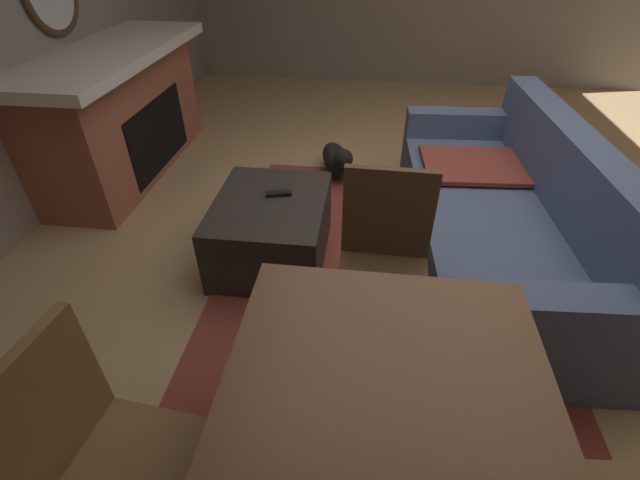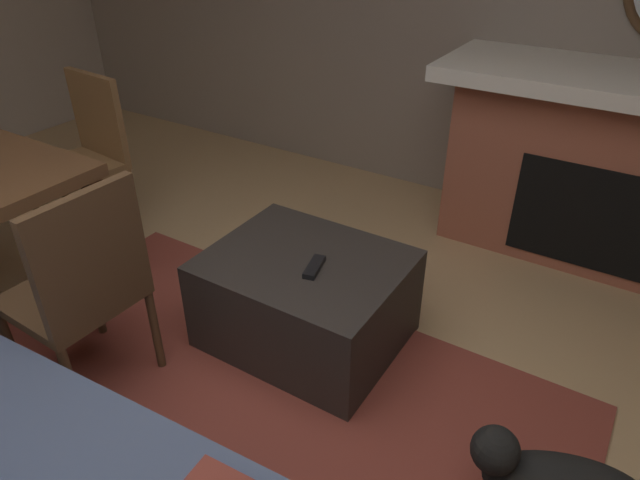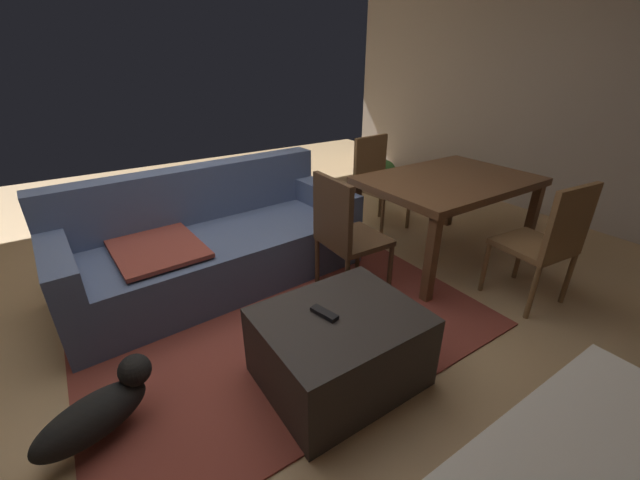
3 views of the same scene
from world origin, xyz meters
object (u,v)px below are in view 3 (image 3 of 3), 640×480
(dining_chair_north, at_px, (377,177))
(small_dog, at_px, (99,411))
(dining_chair_south, at_px, (548,239))
(potted_plant, at_px, (383,176))
(ottoman_coffee_table, at_px, (340,347))
(couch, at_px, (213,244))
(dining_table, at_px, (448,187))
(dining_chair_west, at_px, (344,231))
(tv_remote, at_px, (324,313))

(dining_chair_north, distance_m, small_dog, 3.09)
(dining_chair_south, height_order, potted_plant, dining_chair_south)
(potted_plant, bearing_deg, ottoman_coffee_table, -136.22)
(couch, relative_size, potted_plant, 4.78)
(dining_table, relative_size, dining_chair_west, 1.52)
(ottoman_coffee_table, xyz_separation_m, dining_chair_north, (1.64, 1.58, 0.30))
(dining_chair_west, bearing_deg, tv_remote, -133.57)
(dining_chair_north, height_order, dining_chair_south, same)
(ottoman_coffee_table, bearing_deg, tv_remote, 149.24)
(couch, relative_size, dining_table, 1.62)
(dining_table, height_order, small_dog, dining_table)
(dining_table, bearing_deg, dining_chair_north, 90.51)
(dining_chair_north, relative_size, small_dog, 1.62)
(couch, distance_m, dining_chair_north, 1.84)
(tv_remote, xyz_separation_m, dining_chair_west, (0.62, 0.65, 0.07))
(dining_table, bearing_deg, dining_chair_south, -90.57)
(dining_chair_south, bearing_deg, dining_chair_north, 89.97)
(dining_chair_north, bearing_deg, couch, -176.18)
(dining_table, relative_size, dining_chair_north, 1.52)
(dining_chair_west, bearing_deg, small_dog, -167.56)
(couch, relative_size, ottoman_coffee_table, 2.73)
(dining_table, bearing_deg, ottoman_coffee_table, -157.17)
(couch, distance_m, dining_chair_west, 1.08)
(potted_plant, distance_m, small_dog, 3.99)
(ottoman_coffee_table, distance_m, dining_chair_south, 1.67)
(dining_chair_north, xyz_separation_m, dining_chair_west, (-1.09, -0.88, 0.00))
(dining_table, xyz_separation_m, small_dog, (-2.80, -0.37, -0.49))
(dining_chair_west, distance_m, dining_chair_south, 1.41)
(dining_chair_west, distance_m, potted_plant, 2.38)
(dining_table, xyz_separation_m, dining_chair_south, (-0.01, -0.89, -0.14))
(couch, bearing_deg, potted_plant, 17.22)
(dining_table, xyz_separation_m, potted_plant, (0.69, 1.55, -0.39))
(couch, bearing_deg, dining_chair_north, 3.82)
(couch, distance_m, ottoman_coffee_table, 1.47)
(tv_remote, xyz_separation_m, dining_chair_south, (1.71, -0.24, 0.07))
(ottoman_coffee_table, xyz_separation_m, potted_plant, (2.34, 2.24, 0.05))
(tv_remote, relative_size, dining_chair_north, 0.17)
(ottoman_coffee_table, relative_size, tv_remote, 5.23)
(dining_chair_north, xyz_separation_m, potted_plant, (0.70, 0.66, -0.26))
(tv_remote, xyz_separation_m, dining_chair_north, (1.71, 1.54, 0.07))
(dining_chair_north, bearing_deg, dining_chair_west, -140.95)
(dining_table, relative_size, small_dog, 2.45)
(dining_chair_south, bearing_deg, dining_table, 89.43)
(tv_remote, bearing_deg, dining_chair_south, -22.01)
(ottoman_coffee_table, relative_size, dining_chair_south, 0.90)
(ottoman_coffee_table, bearing_deg, potted_plant, 43.78)
(tv_remote, xyz_separation_m, potted_plant, (2.41, 2.20, -0.18))
(ottoman_coffee_table, bearing_deg, dining_chair_north, 44.00)
(potted_plant, bearing_deg, tv_remote, -137.67)
(dining_chair_west, bearing_deg, dining_table, -0.15)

